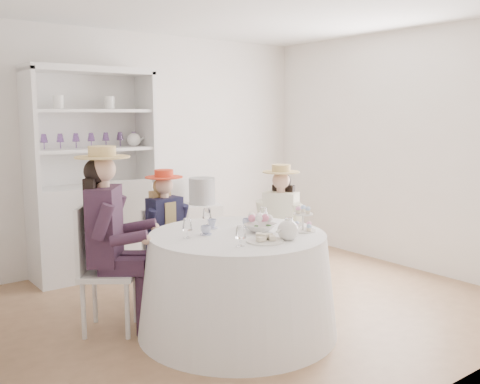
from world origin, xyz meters
TOP-DOWN VIEW (x-y plane):
  - ground at (0.00, 0.00)m, footprint 4.50×4.50m
  - ceiling at (0.00, 0.00)m, footprint 4.50×4.50m
  - wall_back at (0.00, 2.00)m, footprint 4.50×0.00m
  - wall_front at (0.00, -2.00)m, footprint 4.50×0.00m
  - wall_right at (2.25, 0.00)m, footprint 0.00×4.50m
  - tea_table at (-0.43, -0.43)m, footprint 1.62×1.62m
  - hutch at (-0.74, 1.77)m, footprint 1.39×0.65m
  - side_table at (0.61, 1.66)m, footprint 0.55×0.55m
  - hatbox at (0.61, 1.66)m, footprint 0.43×0.43m
  - guest_left at (-1.26, 0.19)m, footprint 0.65×0.62m
  - guest_mid at (-0.50, 0.60)m, footprint 0.46×0.48m
  - guest_right at (0.47, 0.07)m, footprint 0.54×0.49m
  - spare_chair at (-0.49, 1.38)m, footprint 0.57×0.57m
  - teacup_a at (-0.66, -0.32)m, footprint 0.10×0.10m
  - teacup_b at (-0.49, -0.16)m, footprint 0.09×0.09m
  - teacup_c at (-0.22, -0.29)m, footprint 0.10×0.10m
  - flower_bowl at (-0.26, -0.51)m, footprint 0.30×0.30m
  - flower_arrangement at (-0.20, -0.42)m, footprint 0.17×0.17m
  - table_teapot at (-0.26, -0.84)m, footprint 0.23×0.16m
  - sandwich_plate at (-0.44, -0.78)m, footprint 0.28×0.28m
  - cupcake_stand at (0.04, -0.69)m, footprint 0.21×0.21m
  - stemware_set at (-0.43, -0.43)m, footprint 0.87×0.84m

SIDE VIEW (x-z plane):
  - ground at x=0.00m, z-range 0.00..0.00m
  - side_table at x=0.61m, z-range 0.00..0.66m
  - tea_table at x=-0.43m, z-range 0.00..0.81m
  - spare_chair at x=-0.49m, z-range 0.04..1.13m
  - guest_mid at x=-0.50m, z-range 0.08..1.33m
  - guest_right at x=0.47m, z-range 0.08..1.36m
  - hutch at x=-0.74m, z-range -0.32..1.93m
  - hatbox at x=0.61m, z-range 0.66..0.99m
  - sandwich_plate at x=-0.44m, z-range 0.80..0.86m
  - flower_bowl at x=-0.26m, z-range 0.82..0.88m
  - teacup_c at x=-0.22m, z-range 0.82..0.88m
  - teacup_a at x=-0.66m, z-range 0.82..0.88m
  - teacup_b at x=-0.49m, z-range 0.82..0.89m
  - guest_left at x=-1.26m, z-range 0.10..1.61m
  - table_teapot at x=-0.26m, z-range 0.80..0.97m
  - cupcake_stand at x=0.04m, z-range 0.79..0.99m
  - stemware_set at x=-0.43m, z-range 0.82..0.97m
  - flower_arrangement at x=-0.20m, z-range 0.87..0.93m
  - wall_back at x=0.00m, z-range -0.90..3.60m
  - wall_front at x=0.00m, z-range -0.90..3.60m
  - wall_right at x=2.25m, z-range -0.90..3.60m
  - ceiling at x=0.00m, z-range 2.70..2.70m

